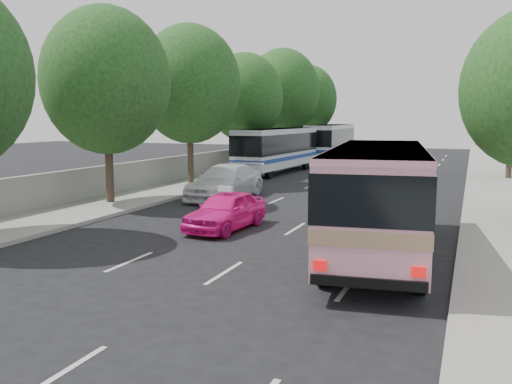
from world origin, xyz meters
The scene contains 15 objects.
ground centered at (0.00, 0.00, 0.00)m, with size 120.00×120.00×0.00m, color black.
sidewalk_left centered at (-8.50, 20.00, 0.07)m, with size 4.00×90.00×0.15m, color #9E998E.
sidewalk_right centered at (8.50, 20.00, 0.06)m, with size 4.00×90.00×0.12m, color #9E998E.
low_wall centered at (-10.30, 20.00, 0.90)m, with size 0.30×90.00×1.50m, color #9E998E.
tree_left_b centered at (-8.42, 5.94, 5.82)m, with size 5.70×5.70×8.88m.
tree_left_c centered at (-8.62, 13.94, 6.12)m, with size 6.00×6.00×9.35m.
tree_left_d centered at (-8.52, 21.94, 5.63)m, with size 5.52×5.52×8.60m.
tree_left_e centered at (-8.42, 29.94, 6.43)m, with size 6.30×6.30×9.82m.
tree_left_f centered at (-8.62, 37.94, 6.00)m, with size 5.88×5.88×9.16m.
pink_bus centered at (4.32, 1.34, 1.95)m, with size 3.73×10.06×3.13m.
pink_taxi centered at (-1.28, 3.00, 0.69)m, with size 1.62×4.02×1.37m, color #FB1595.
white_pickup centered at (-4.48, 9.81, 0.83)m, with size 2.32×5.71×1.66m, color silver.
tour_coach_front centered at (-6.28, 22.55, 1.92)m, with size 2.86×10.77×3.19m.
tour_coach_rear centered at (-5.32, 34.43, 2.01)m, with size 2.88×11.23×3.33m.
taxi_roof_sign centered at (-1.28, 3.00, 1.46)m, with size 0.55×0.18×0.18m, color silver.
Camera 1 is at (6.78, -14.25, 3.96)m, focal length 38.00 mm.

